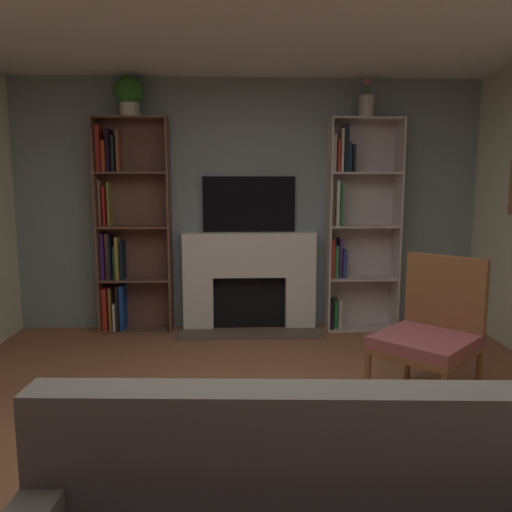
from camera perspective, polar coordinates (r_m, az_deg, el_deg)
name	(u,v)px	position (r m, az deg, el deg)	size (l,w,h in m)	color
ground_plane	(265,469)	(2.99, 1.04, -22.92)	(6.72, 6.72, 0.00)	#935D3E
wall_back_accent	(249,205)	(5.39, -0.82, 5.72)	(4.97, 0.06, 2.61)	gray
fireplace	(249,279)	(5.33, -0.75, -2.57)	(1.48, 0.52, 1.03)	white
tv	(249,204)	(5.32, -0.80, 5.86)	(0.96, 0.06, 0.58)	black
bookshelf_left	(126,231)	(5.39, -14.48, 2.72)	(0.74, 0.27, 2.19)	brown
bookshelf_right	(353,224)	(5.40, 10.86, 3.60)	(0.74, 0.31, 2.19)	beige
potted_plant	(129,94)	(5.37, -14.11, 17.29)	(0.29, 0.29, 0.39)	beige
vase_with_flowers	(366,104)	(5.42, 12.35, 16.38)	(0.15, 0.15, 0.40)	beige
armchair	(431,330)	(3.78, 19.18, -7.92)	(0.86, 0.86, 1.03)	brown
coffee_table	(290,471)	(2.37, 3.90, -23.02)	(0.93, 0.46, 0.37)	brown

